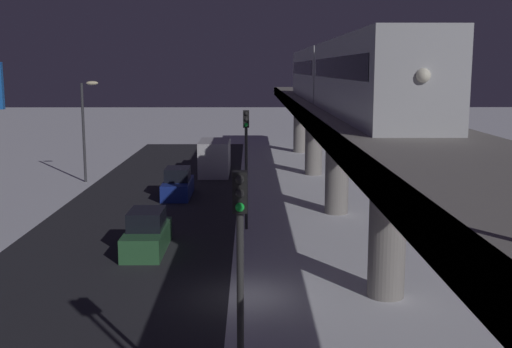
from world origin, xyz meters
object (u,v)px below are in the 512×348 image
at_px(box_truck, 215,157).
at_px(sedan_green, 147,234).
at_px(sedan_blue, 178,185).
at_px(traffic_light_near, 240,270).
at_px(subway_train, 339,74).
at_px(traffic_light_mid, 246,152).

bearing_deg(box_truck, sedan_green, 85.03).
bearing_deg(sedan_green, sedan_blue, 90.00).
height_order(sedan_green, traffic_light_near, traffic_light_near).
height_order(subway_train, sedan_green, subway_train).
bearing_deg(box_truck, traffic_light_mid, 98.12).
distance_m(box_truck, traffic_light_mid, 19.34).
height_order(box_truck, traffic_light_mid, traffic_light_mid).
bearing_deg(sedan_blue, subway_train, -26.76).
distance_m(subway_train, traffic_light_near, 24.94).
height_order(subway_train, box_truck, subway_train).
bearing_deg(box_truck, sedan_blue, 78.65).
bearing_deg(box_truck, traffic_light_near, 93.96).
height_order(sedan_blue, traffic_light_mid, traffic_light_mid).
xyz_separation_m(box_truck, traffic_light_mid, (-2.70, 18.93, 2.85)).
distance_m(subway_train, sedan_green, 14.87).
xyz_separation_m(box_truck, traffic_light_near, (-2.70, 39.05, 2.85)).
bearing_deg(traffic_light_near, box_truck, -86.04).
height_order(sedan_green, traffic_light_mid, traffic_light_mid).
relative_size(traffic_light_near, traffic_light_mid, 1.00).
xyz_separation_m(sedan_green, traffic_light_near, (-4.70, 16.04, 3.40)).
relative_size(sedan_blue, traffic_light_mid, 0.73).
relative_size(sedan_green, box_truck, 0.64).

